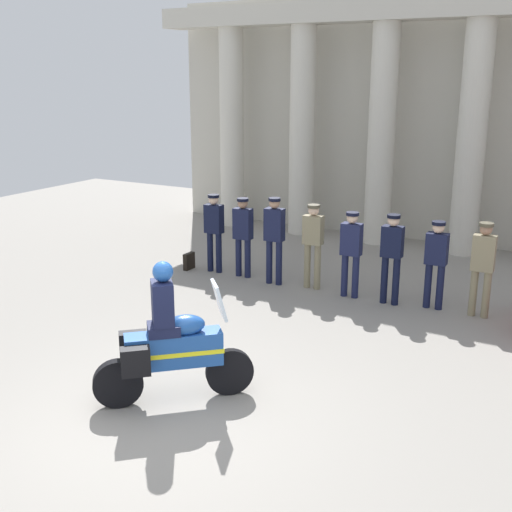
{
  "coord_description": "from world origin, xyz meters",
  "views": [
    {
      "loc": [
        4.5,
        -5.61,
        4.13
      ],
      "look_at": [
        -0.33,
        3.03,
        1.32
      ],
      "focal_mm": 45.24,
      "sensor_mm": 36.0,
      "label": 1
    }
  ],
  "objects_px": {
    "officer_in_row_0": "(214,227)",
    "officer_in_row_4": "(351,248)",
    "officer_in_row_2": "(274,234)",
    "briefcase_on_ground": "(189,261)",
    "officer_in_row_3": "(313,239)",
    "officer_in_row_7": "(483,262)",
    "officer_in_row_5": "(392,252)",
    "motorcycle_with_rider": "(168,344)",
    "officer_in_row_6": "(436,258)",
    "officer_in_row_1": "(243,231)"
  },
  "relations": [
    {
      "from": "officer_in_row_4",
      "to": "officer_in_row_7",
      "type": "distance_m",
      "value": 2.37
    },
    {
      "from": "officer_in_row_7",
      "to": "briefcase_on_ground",
      "type": "relative_size",
      "value": 4.7
    },
    {
      "from": "officer_in_row_1",
      "to": "officer_in_row_2",
      "type": "relative_size",
      "value": 0.94
    },
    {
      "from": "officer_in_row_5",
      "to": "officer_in_row_7",
      "type": "bearing_deg",
      "value": -176.18
    },
    {
      "from": "officer_in_row_2",
      "to": "officer_in_row_4",
      "type": "xyz_separation_m",
      "value": [
        1.63,
        0.01,
        -0.07
      ]
    },
    {
      "from": "officer_in_row_3",
      "to": "officer_in_row_7",
      "type": "relative_size",
      "value": 1.0
    },
    {
      "from": "officer_in_row_7",
      "to": "briefcase_on_ground",
      "type": "distance_m",
      "value": 6.14
    },
    {
      "from": "officer_in_row_7",
      "to": "officer_in_row_4",
      "type": "bearing_deg",
      "value": 2.01
    },
    {
      "from": "officer_in_row_1",
      "to": "officer_in_row_7",
      "type": "distance_m",
      "value": 4.78
    },
    {
      "from": "officer_in_row_4",
      "to": "officer_in_row_6",
      "type": "bearing_deg",
      "value": -175.77
    },
    {
      "from": "officer_in_row_5",
      "to": "motorcycle_with_rider",
      "type": "height_order",
      "value": "motorcycle_with_rider"
    },
    {
      "from": "officer_in_row_3",
      "to": "officer_in_row_7",
      "type": "xyz_separation_m",
      "value": [
        3.2,
        0.01,
        -0.01
      ]
    },
    {
      "from": "officer_in_row_2",
      "to": "briefcase_on_ground",
      "type": "relative_size",
      "value": 4.93
    },
    {
      "from": "officer_in_row_3",
      "to": "officer_in_row_6",
      "type": "bearing_deg",
      "value": 179.48
    },
    {
      "from": "motorcycle_with_rider",
      "to": "officer_in_row_3",
      "type": "bearing_deg",
      "value": 50.77
    },
    {
      "from": "officer_in_row_4",
      "to": "motorcycle_with_rider",
      "type": "height_order",
      "value": "motorcycle_with_rider"
    },
    {
      "from": "officer_in_row_0",
      "to": "officer_in_row_5",
      "type": "height_order",
      "value": "officer_in_row_5"
    },
    {
      "from": "officer_in_row_0",
      "to": "officer_in_row_4",
      "type": "relative_size",
      "value": 1.02
    },
    {
      "from": "officer_in_row_1",
      "to": "officer_in_row_7",
      "type": "xyz_separation_m",
      "value": [
        4.78,
        0.02,
        0.01
      ]
    },
    {
      "from": "officer_in_row_0",
      "to": "briefcase_on_ground",
      "type": "bearing_deg",
      "value": 10.14
    },
    {
      "from": "officer_in_row_0",
      "to": "officer_in_row_2",
      "type": "distance_m",
      "value": 1.51
    },
    {
      "from": "officer_in_row_7",
      "to": "motorcycle_with_rider",
      "type": "distance_m",
      "value": 5.89
    },
    {
      "from": "officer_in_row_2",
      "to": "motorcycle_with_rider",
      "type": "height_order",
      "value": "motorcycle_with_rider"
    },
    {
      "from": "officer_in_row_7",
      "to": "motorcycle_with_rider",
      "type": "relative_size",
      "value": 0.89
    },
    {
      "from": "officer_in_row_2",
      "to": "officer_in_row_4",
      "type": "relative_size",
      "value": 1.07
    },
    {
      "from": "officer_in_row_3",
      "to": "officer_in_row_6",
      "type": "distance_m",
      "value": 2.4
    },
    {
      "from": "officer_in_row_1",
      "to": "officer_in_row_7",
      "type": "height_order",
      "value": "officer_in_row_7"
    },
    {
      "from": "officer_in_row_6",
      "to": "motorcycle_with_rider",
      "type": "relative_size",
      "value": 0.85
    },
    {
      "from": "officer_in_row_2",
      "to": "officer_in_row_7",
      "type": "distance_m",
      "value": 3.99
    },
    {
      "from": "officer_in_row_2",
      "to": "officer_in_row_5",
      "type": "height_order",
      "value": "officer_in_row_2"
    },
    {
      "from": "officer_in_row_2",
      "to": "briefcase_on_ground",
      "type": "xyz_separation_m",
      "value": [
        -2.1,
        -0.0,
        -0.87
      ]
    },
    {
      "from": "officer_in_row_3",
      "to": "officer_in_row_5",
      "type": "height_order",
      "value": "same"
    },
    {
      "from": "officer_in_row_2",
      "to": "officer_in_row_7",
      "type": "height_order",
      "value": "officer_in_row_2"
    },
    {
      "from": "officer_in_row_2",
      "to": "motorcycle_with_rider",
      "type": "xyz_separation_m",
      "value": [
        1.08,
        -4.98,
        -0.25
      ]
    },
    {
      "from": "officer_in_row_6",
      "to": "briefcase_on_ground",
      "type": "relative_size",
      "value": 4.5
    },
    {
      "from": "officer_in_row_1",
      "to": "officer_in_row_5",
      "type": "xyz_separation_m",
      "value": [
        3.21,
        -0.11,
        0.02
      ]
    },
    {
      "from": "officer_in_row_6",
      "to": "officer_in_row_7",
      "type": "xyz_separation_m",
      "value": [
        0.81,
        -0.02,
        0.04
      ]
    },
    {
      "from": "officer_in_row_2",
      "to": "officer_in_row_7",
      "type": "xyz_separation_m",
      "value": [
        3.99,
        0.14,
        -0.05
      ]
    },
    {
      "from": "officer_in_row_2",
      "to": "briefcase_on_ground",
      "type": "distance_m",
      "value": 2.27
    },
    {
      "from": "officer_in_row_3",
      "to": "briefcase_on_ground",
      "type": "distance_m",
      "value": 3.0
    },
    {
      "from": "officer_in_row_3",
      "to": "officer_in_row_4",
      "type": "distance_m",
      "value": 0.85
    },
    {
      "from": "briefcase_on_ground",
      "to": "motorcycle_with_rider",
      "type": "bearing_deg",
      "value": -57.44
    },
    {
      "from": "officer_in_row_2",
      "to": "officer_in_row_7",
      "type": "relative_size",
      "value": 1.05
    },
    {
      "from": "officer_in_row_2",
      "to": "officer_in_row_4",
      "type": "bearing_deg",
      "value": 179.24
    },
    {
      "from": "officer_in_row_7",
      "to": "officer_in_row_0",
      "type": "bearing_deg",
      "value": -0.88
    },
    {
      "from": "officer_in_row_1",
      "to": "officer_in_row_3",
      "type": "distance_m",
      "value": 1.58
    },
    {
      "from": "officer_in_row_0",
      "to": "motorcycle_with_rider",
      "type": "relative_size",
      "value": 0.89
    },
    {
      "from": "officer_in_row_6",
      "to": "officer_in_row_7",
      "type": "bearing_deg",
      "value": 177.71
    },
    {
      "from": "officer_in_row_4",
      "to": "officer_in_row_7",
      "type": "relative_size",
      "value": 0.98
    },
    {
      "from": "officer_in_row_6",
      "to": "officer_in_row_7",
      "type": "relative_size",
      "value": 0.96
    }
  ]
}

